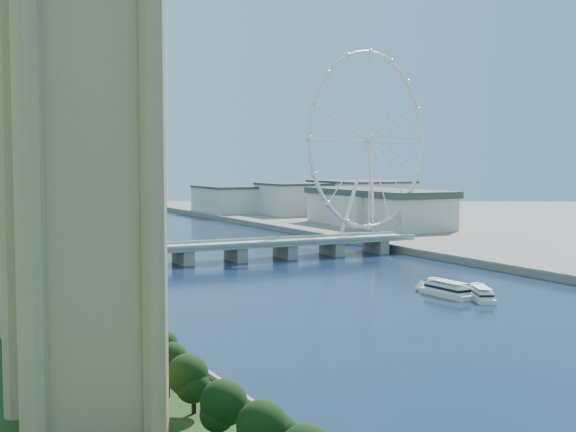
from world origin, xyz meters
TOP-DOWN VIEW (x-y plane):
  - tree_row at (-113.00, 74.00)m, footprint 7.54×215.54m
  - victoria_tower at (-135.00, 55.00)m, footprint 28.16×28.16m
  - parliament_range at (-128.00, 170.00)m, footprint 24.00×200.00m
  - westminster_bridge at (0.00, 300.00)m, footprint 220.00×22.00m
  - london_eye at (119.98, 355.08)m, footprint 113.60×39.12m
  - county_hall at (175.00, 430.00)m, footprint 54.00×144.00m
  - city_skyline at (39.22, 560.08)m, footprint 505.00×280.00m
  - tour_boat_near at (31.88, 156.87)m, footprint 8.83×30.49m
  - tour_boat_far at (38.58, 144.27)m, footprint 17.60×26.80m

SIDE VIEW (x-z plane):
  - county_hall at x=175.00m, z-range -17.50..17.50m
  - tour_boat_near at x=31.88m, z-range -3.34..3.34m
  - tour_boat_far at x=38.58m, z-range -2.91..2.91m
  - westminster_bridge at x=0.00m, z-range 1.88..11.38m
  - tree_row at x=-113.00m, z-range -0.77..19.76m
  - city_skyline at x=39.22m, z-range 0.96..32.96m
  - parliament_range at x=-128.00m, z-range -16.52..53.48m
  - victoria_tower at x=-135.00m, z-range -1.51..110.49m
  - london_eye at x=119.98m, z-range 5.37..129.67m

